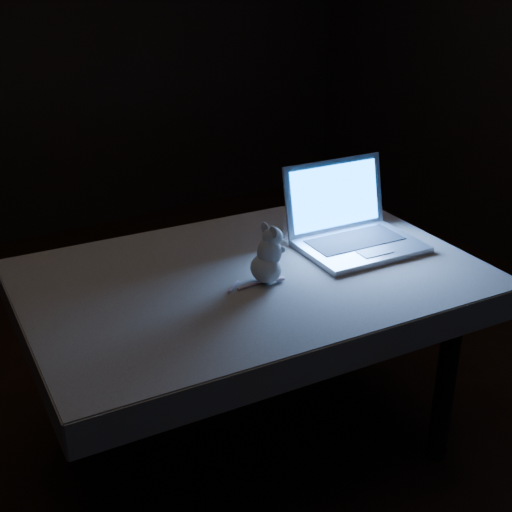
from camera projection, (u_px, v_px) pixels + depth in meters
floor at (236, 438)px, 2.72m from camera, size 5.00×5.00×0.00m
back_wall at (29, 34)px, 4.13m from camera, size 4.50×0.04×2.60m
table at (252, 368)px, 2.50m from camera, size 1.47×0.99×0.76m
tablecloth at (281, 284)px, 2.38m from camera, size 1.59×1.12×0.11m
laptop at (363, 212)px, 2.45m from camera, size 0.45×0.40×0.29m
plush_mouse at (266, 254)px, 2.23m from camera, size 0.17×0.17×0.20m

